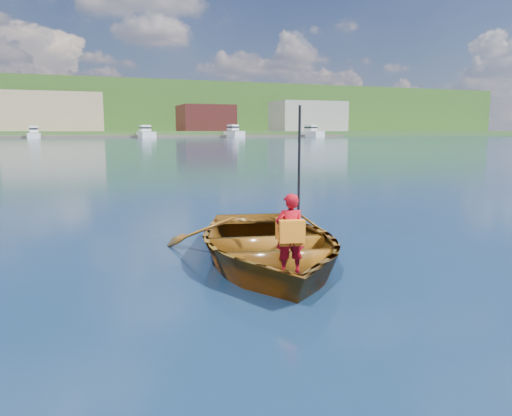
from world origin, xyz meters
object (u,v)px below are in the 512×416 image
child_paddler (290,232)px  dock (102,137)px  rowboat (267,244)px  marina_yachts (129,133)px

child_paddler → dock: (7.55, 149.58, -0.26)m
rowboat → child_paddler: (-0.04, -0.91, 0.36)m
rowboat → marina_yachts: (14.88, 143.98, 1.07)m
child_paddler → marina_yachts: (14.92, 144.89, 0.72)m
rowboat → child_paddler: bearing=-92.4°
dock → child_paddler: bearing=-92.9°
rowboat → dock: bearing=87.1°
marina_yachts → rowboat: bearing=-95.9°
rowboat → marina_yachts: bearing=84.1°
rowboat → child_paddler: size_ratio=2.20×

